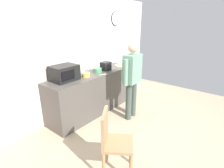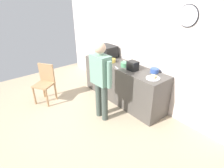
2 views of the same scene
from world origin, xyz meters
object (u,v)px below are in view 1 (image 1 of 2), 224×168
sandwich_plate (120,65)px  wooden_chair (113,140)px  salad_bowl (98,70)px  microwave (64,73)px  fork_utensil (103,74)px  toaster (106,66)px  mixing_bowl (108,64)px  cereal_bowl (86,75)px  spoon_utensil (82,72)px  person_standing (132,76)px

sandwich_plate → wooden_chair: size_ratio=0.29×
salad_bowl → wooden_chair: bearing=-131.4°
microwave → fork_utensil: bearing=-22.6°
sandwich_plate → microwave: bearing=175.2°
toaster → microwave: bearing=173.0°
microwave → toaster: (1.08, -0.13, -0.05)m
sandwich_plate → mixing_bowl: mixing_bowl is taller
cereal_bowl → toaster: (0.67, 0.03, 0.06)m
toaster → salad_bowl: bearing=176.0°
sandwich_plate → salad_bowl: salad_bowl is taller
sandwich_plate → spoon_utensil: (-1.06, 0.29, -0.01)m
microwave → salad_bowl: bearing=-7.9°
cereal_bowl → mixing_bowl: 1.10m
fork_utensil → sandwich_plate: bearing=11.4°
salad_bowl → toaster: size_ratio=0.88×
toaster → person_standing: bearing=-96.5°
sandwich_plate → mixing_bowl: 0.30m
salad_bowl → wooden_chair: salad_bowl is taller
fork_utensil → spoon_utensil: bearing=110.0°
toaster → spoon_utensil: bearing=149.7°
microwave → spoon_utensil: 0.63m
sandwich_plate → cereal_bowl: size_ratio=1.62×
fork_utensil → person_standing: (0.23, -0.61, 0.03)m
microwave → sandwich_plate: bearing=-4.8°
person_standing → spoon_utensil: bearing=110.4°
mixing_bowl → spoon_utensil: size_ratio=1.04×
microwave → mixing_bowl: (1.48, 0.11, -0.10)m
salad_bowl → toaster: toaster is taller
mixing_bowl → person_standing: bearing=-115.3°
sandwich_plate → person_standing: person_standing is taller
sandwich_plate → person_standing: size_ratio=0.17×
sandwich_plate → cereal_bowl: cereal_bowl is taller
spoon_utensil → wooden_chair: bearing=-121.3°
salad_bowl → spoon_utensil: 0.36m
cereal_bowl → person_standing: person_standing is taller
person_standing → wooden_chair: bearing=-156.5°
microwave → toaster: microwave is taller
cereal_bowl → spoon_utensil: 0.36m
cereal_bowl → mixing_bowl: mixing_bowl is taller
salad_bowl → person_standing: (0.17, -0.81, -0.01)m
sandwich_plate → person_standing: bearing=-129.9°
microwave → toaster: bearing=-7.0°
sandwich_plate → spoon_utensil: bearing=164.6°
cereal_bowl → mixing_bowl: bearing=14.3°
salad_bowl → person_standing: size_ratio=0.12×
cereal_bowl → wooden_chair: bearing=-121.7°
toaster → wooden_chair: toaster is taller
salad_bowl → wooden_chair: (-1.27, -1.44, -0.46)m
toaster → fork_utensil: bearing=-150.2°
toaster → person_standing: person_standing is taller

